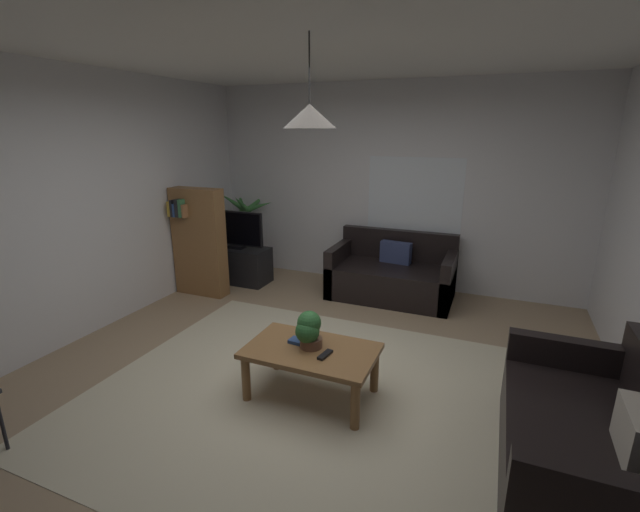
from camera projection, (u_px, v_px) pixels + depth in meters
floor at (307, 381)px, 3.77m from camera, size 5.03×5.43×0.02m
rug at (297, 392)px, 3.59m from camera, size 3.27×2.99×0.01m
wall_back at (390, 187)px, 5.81m from camera, size 5.15×0.06×2.72m
wall_left at (75, 207)px, 4.32m from camera, size 0.06×5.43×2.72m
ceiling at (303, 36)px, 3.00m from camera, size 5.03×5.43×0.02m
window_pane at (414, 200)px, 5.70m from camera, size 1.24×0.01×1.10m
couch_under_window at (392, 276)px, 5.59m from camera, size 1.55×0.85×0.82m
couch_right_side at (587, 447)px, 2.59m from camera, size 0.85×1.51×0.82m
coffee_table at (311, 356)px, 3.45m from camera, size 1.04×0.63×0.43m
book_on_table_0 at (297, 341)px, 3.53m from camera, size 0.12×0.11×0.03m
remote_on_table_0 at (325, 355)px, 3.32m from camera, size 0.08×0.17×0.02m
potted_plant_on_table at (309, 329)px, 3.41m from camera, size 0.21×0.23×0.30m
tv_stand at (238, 264)px, 6.16m from camera, size 0.90×0.44×0.50m
tv at (235, 229)px, 6.00m from camera, size 0.85×0.16×0.53m
potted_palm_corner at (248, 235)px, 6.63m from camera, size 0.82×0.88×1.26m
bookshelf_corner at (199, 241)px, 5.57m from camera, size 0.70×0.31×1.40m
pendant_lamp at (310, 116)px, 2.94m from camera, size 0.37×0.37×0.61m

